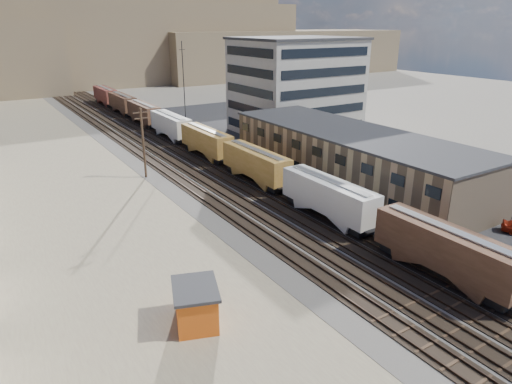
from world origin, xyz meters
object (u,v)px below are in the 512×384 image
freight_train (187,132)px  utility_pole_north (143,142)px  maintenance_shed (196,305)px  parked_car_blue (275,128)px

freight_train → utility_pole_north: size_ratio=11.97×
freight_train → maintenance_shed: bearing=-113.7°
utility_pole_north → freight_train: bearing=45.6°
utility_pole_north → maintenance_shed: bearing=-103.8°
maintenance_shed → freight_train: bearing=66.3°
utility_pole_north → parked_car_blue: size_ratio=1.95×
freight_train → parked_car_blue: freight_train is taller
freight_train → utility_pole_north: utility_pole_north is taller
utility_pole_north → parked_car_blue: (32.63, 14.37, -4.59)m
maintenance_shed → parked_car_blue: size_ratio=0.98×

